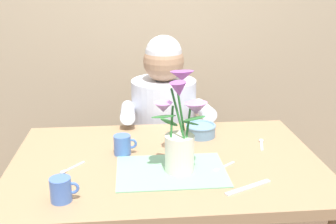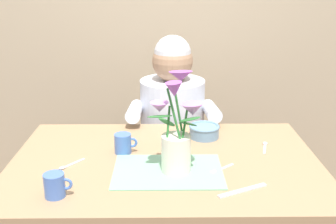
{
  "view_description": "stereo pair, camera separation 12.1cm",
  "coord_description": "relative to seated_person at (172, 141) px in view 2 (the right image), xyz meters",
  "views": [
    {
      "loc": [
        -0.13,
        -1.45,
        1.43
      ],
      "look_at": [
        0.01,
        0.05,
        0.92
      ],
      "focal_mm": 44.06,
      "sensor_mm": 36.0,
      "label": 1
    },
    {
      "loc": [
        -0.01,
        -1.46,
        1.43
      ],
      "look_at": [
        0.01,
        0.05,
        0.92
      ],
      "focal_mm": 44.06,
      "sensor_mm": 36.0,
      "label": 2
    }
  ],
  "objects": [
    {
      "name": "wood_panel_backdrop",
      "position": [
        -0.04,
        0.43,
        0.69
      ],
      "size": [
        4.0,
        0.1,
        2.5
      ],
      "primitive_type": "cube",
      "color": "tan",
      "rests_on": "ground_plane"
    },
    {
      "name": "spoon_0",
      "position": [
        0.15,
        -0.71,
        0.18
      ],
      "size": [
        0.1,
        0.09,
        0.01
      ],
      "color": "silver",
      "rests_on": "dining_table"
    },
    {
      "name": "spoon_1",
      "position": [
        -0.41,
        -0.67,
        0.18
      ],
      "size": [
        0.09,
        0.1,
        0.01
      ],
      "color": "silver",
      "rests_on": "dining_table"
    },
    {
      "name": "striped_placemat",
      "position": [
        -0.03,
        -0.72,
        0.18
      ],
      "size": [
        0.4,
        0.28,
        0.0
      ],
      "primitive_type": "cube",
      "color": "#7AB289",
      "rests_on": "dining_table"
    },
    {
      "name": "coffee_cup",
      "position": [
        -0.4,
        -0.89,
        0.22
      ],
      "size": [
        0.09,
        0.07,
        0.08
      ],
      "color": "#476BB7",
      "rests_on": "dining_table"
    },
    {
      "name": "dining_table",
      "position": [
        -0.04,
        -0.62,
        0.08
      ],
      "size": [
        1.2,
        0.8,
        0.74
      ],
      "color": "#9E7A56",
      "rests_on": "ground_plane"
    },
    {
      "name": "ceramic_mug",
      "position": [
        -0.21,
        -0.55,
        0.22
      ],
      "size": [
        0.09,
        0.07,
        0.08
      ],
      "color": "#476BB7",
      "rests_on": "dining_table"
    },
    {
      "name": "flower_vase",
      "position": [
        0.0,
        -0.71,
        0.33
      ],
      "size": [
        0.22,
        0.22,
        0.36
      ],
      "color": "silver",
      "rests_on": "dining_table"
    },
    {
      "name": "seated_person",
      "position": [
        0.0,
        0.0,
        0.0
      ],
      "size": [
        0.45,
        0.47,
        1.14
      ],
      "rotation": [
        0.0,
        0.0,
        -0.01
      ],
      "color": "#4C4C56",
      "rests_on": "ground_plane"
    },
    {
      "name": "dinner_knife",
      "position": [
        0.22,
        -0.86,
        0.18
      ],
      "size": [
        0.18,
        0.1,
        0.0
      ],
      "primitive_type": "cube",
      "rotation": [
        0.0,
        0.0,
        0.45
      ],
      "color": "silver",
      "rests_on": "dining_table"
    },
    {
      "name": "ceramic_bowl",
      "position": [
        0.13,
        -0.38,
        0.21
      ],
      "size": [
        0.14,
        0.14,
        0.06
      ],
      "color": "#6689A8",
      "rests_on": "dining_table"
    },
    {
      "name": "spoon_2",
      "position": [
        0.38,
        -0.49,
        0.18
      ],
      "size": [
        0.05,
        0.12,
        0.01
      ],
      "color": "silver",
      "rests_on": "dining_table"
    }
  ]
}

